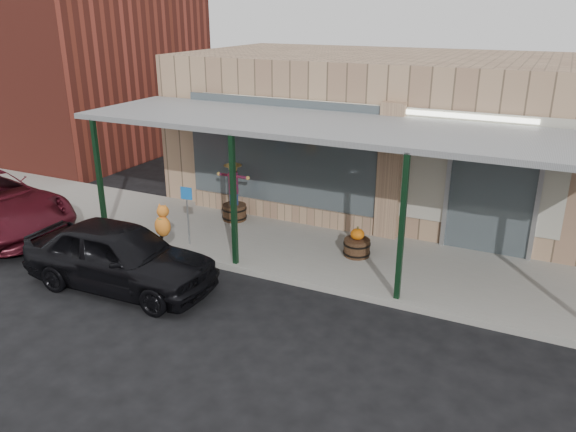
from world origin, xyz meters
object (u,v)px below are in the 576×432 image
at_px(barrel_scarecrow, 234,200).
at_px(parked_sedan, 120,255).
at_px(barrel_pumpkin, 357,245).
at_px(handicap_sign, 187,208).

relative_size(barrel_scarecrow, parked_sedan, 0.39).
relative_size(barrel_pumpkin, handicap_sign, 0.49).
xyz_separation_m(barrel_scarecrow, barrel_pumpkin, (3.66, -0.77, -0.30)).
bearing_deg(barrel_pumpkin, parked_sedan, -140.39).
distance_m(barrel_pumpkin, handicap_sign, 3.98).
bearing_deg(barrel_scarecrow, barrel_pumpkin, -33.74).
height_order(handicap_sign, parked_sedan, parked_sedan).
height_order(barrel_pumpkin, handicap_sign, handicap_sign).
height_order(barrel_scarecrow, parked_sedan, barrel_scarecrow).
distance_m(handicap_sign, parked_sedan, 2.17).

